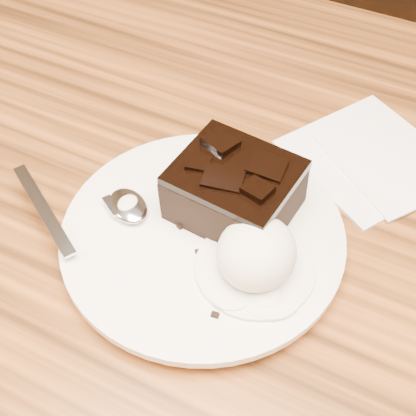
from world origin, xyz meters
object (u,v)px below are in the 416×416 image
at_px(dining_table, 189,378).
at_px(napkin, 369,156).
at_px(plate, 203,238).
at_px(ice_cream_scoop, 257,253).
at_px(brownie, 234,193).
at_px(spoon, 128,207).

bearing_deg(dining_table, napkin, 45.15).
bearing_deg(plate, ice_cream_scoop, -15.56).
distance_m(dining_table, plate, 0.39).
bearing_deg(brownie, dining_table, -178.57).
relative_size(dining_table, spoon, 6.87).
height_order(ice_cream_scoop, napkin, ice_cream_scoop).
bearing_deg(ice_cream_scoop, spoon, 176.92).
xyz_separation_m(dining_table, spoon, (-0.03, -0.04, 0.40)).
distance_m(plate, napkin, 0.20).
bearing_deg(ice_cream_scoop, brownie, 130.60).
relative_size(ice_cream_scoop, napkin, 0.49).
bearing_deg(brownie, plate, -111.50).
height_order(spoon, napkin, spoon).
bearing_deg(napkin, spoon, -132.61).
xyz_separation_m(dining_table, brownie, (0.05, 0.00, 0.42)).
bearing_deg(napkin, plate, -119.61).
bearing_deg(spoon, plate, -51.69).
bearing_deg(ice_cream_scoop, dining_table, 153.64).
height_order(brownie, ice_cream_scoop, ice_cream_scoop).
xyz_separation_m(dining_table, plate, (0.04, -0.03, 0.38)).
relative_size(brownie, spoon, 0.55).
distance_m(brownie, napkin, 0.17).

